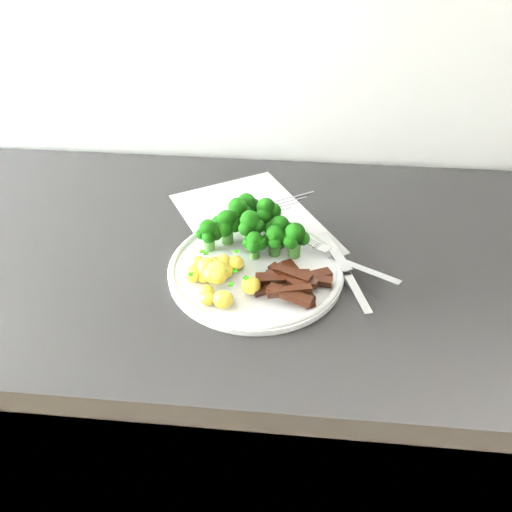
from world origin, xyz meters
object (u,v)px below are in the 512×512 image
(potatoes, at_px, (217,274))
(knife, at_px, (350,280))
(counter, at_px, (300,424))
(broccoli, at_px, (254,224))
(fork, at_px, (349,262))
(beef_strips, at_px, (294,282))
(recipe_paper, at_px, (253,222))
(plate, at_px, (256,268))

(potatoes, bearing_deg, knife, 7.73)
(counter, xyz_separation_m, potatoes, (-0.14, -0.09, 0.48))
(broccoli, bearing_deg, fork, -17.10)
(broccoli, bearing_deg, potatoes, -113.32)
(counter, xyz_separation_m, broccoli, (-0.10, 0.01, 0.50))
(beef_strips, distance_m, fork, 0.10)
(knife, bearing_deg, beef_strips, -163.96)
(fork, bearing_deg, broccoli, 162.90)
(beef_strips, height_order, knife, beef_strips)
(fork, bearing_deg, recipe_paper, 143.74)
(knife, bearing_deg, recipe_paper, 137.19)
(recipe_paper, relative_size, broccoli, 2.02)
(recipe_paper, xyz_separation_m, plate, (0.02, -0.13, 0.01))
(counter, bearing_deg, broccoli, 172.74)
(knife, bearing_deg, fork, 91.86)
(plate, bearing_deg, potatoes, -140.50)
(broccoli, height_order, beef_strips, broccoli)
(plate, height_order, broccoli, broccoli)
(potatoes, distance_m, fork, 0.20)
(recipe_paper, bearing_deg, counter, -37.34)
(recipe_paper, distance_m, plate, 0.13)
(potatoes, bearing_deg, recipe_paper, 78.51)
(recipe_paper, height_order, fork, fork)
(plate, xyz_separation_m, potatoes, (-0.05, -0.04, 0.02))
(beef_strips, distance_m, knife, 0.08)
(beef_strips, bearing_deg, knife, 16.04)
(recipe_paper, bearing_deg, broccoli, -82.43)
(counter, distance_m, recipe_paper, 0.47)
(recipe_paper, height_order, beef_strips, beef_strips)
(potatoes, distance_m, knife, 0.19)
(counter, bearing_deg, plate, -152.55)
(recipe_paper, relative_size, knife, 1.96)
(knife, bearing_deg, broccoli, 152.74)
(potatoes, bearing_deg, fork, 16.64)
(counter, xyz_separation_m, beef_strips, (-0.03, -0.09, 0.47))
(counter, xyz_separation_m, knife, (0.05, -0.06, 0.46))
(recipe_paper, height_order, plate, plate)
(counter, bearing_deg, recipe_paper, 142.66)
(potatoes, relative_size, beef_strips, 0.96)
(recipe_paper, xyz_separation_m, fork, (0.15, -0.11, 0.02))
(broccoli, bearing_deg, recipe_paper, 97.57)
(counter, distance_m, beef_strips, 0.48)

